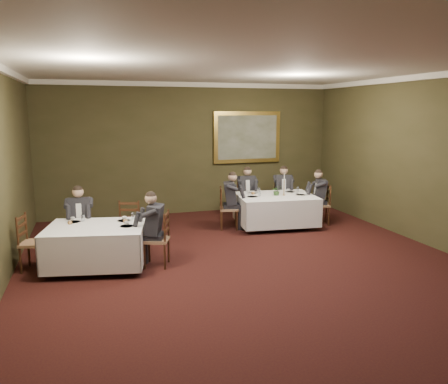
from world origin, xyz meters
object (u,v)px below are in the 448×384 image
chair_sec_backright (128,238)px  painting (247,137)px  table_main (276,208)px  diner_sec_endright (156,238)px  chair_main_endright (321,213)px  diner_main_endleft (229,208)px  candlestick (284,187)px  table_second (96,243)px  diner_main_backright (283,197)px  chair_sec_backleft (81,239)px  chair_main_endleft (228,217)px  chair_sec_endleft (34,254)px  diner_main_endright (321,204)px  chair_main_backleft (246,207)px  chair_main_backright (282,206)px  diner_main_backleft (246,199)px  centerpiece (277,190)px  diner_sec_backleft (80,228)px

chair_sec_backright → painting: size_ratio=0.52×
table_main → diner_sec_endright: (-3.17, -1.91, 0.06)m
chair_main_endright → painting: 3.02m
diner_main_endleft → candlestick: diner_main_endleft is taller
table_second → diner_main_backright: size_ratio=1.42×
chair_sec_backleft → painting: (4.48, 2.80, 1.75)m
table_second → chair_main_endleft: (3.04, 1.82, -0.17)m
diner_main_backright → chair_sec_endleft: diner_main_backright is taller
diner_main_endright → chair_sec_backright: size_ratio=1.35×
chair_sec_backright → chair_sec_endleft: 1.75m
chair_main_backleft → painting: size_ratio=0.52×
diner_main_backright → chair_sec_endleft: bearing=38.5°
diner_main_backright → chair_main_endright: size_ratio=1.35×
chair_sec_backleft → painting: bearing=-145.4°
chair_sec_endleft → chair_main_backright: bearing=126.2°
chair_main_backleft → diner_main_backleft: size_ratio=0.74×
table_main → diner_sec_endright: bearing=-148.9°
table_main → centerpiece: size_ratio=7.88×
diner_sec_endright → diner_main_backleft: bearing=-23.6°
chair_main_backright → chair_sec_backright: 4.56m
chair_main_backleft → diner_sec_endright: bearing=53.4°
diner_main_backleft → chair_main_endright: bearing=151.6°
diner_main_endright → chair_sec_backleft: diner_main_endright is taller
chair_main_endleft → chair_sec_backright: bearing=-51.6°
painting → table_main: bearing=-90.0°
chair_main_endright → centerpiece: (-1.14, 0.12, 0.61)m
chair_main_backleft → diner_sec_endright: (-2.77, -2.90, 0.23)m
chair_main_endright → chair_sec_endleft: (-6.41, -1.36, 0.00)m
diner_main_endleft → chair_sec_endleft: size_ratio=1.35×
diner_sec_backleft → chair_sec_backleft: bearing=-90.0°
chair_sec_endleft → table_second: bearing=92.7°
table_main → diner_main_endleft: (-1.15, 0.12, 0.06)m
chair_sec_endleft → diner_main_backleft: bearing=131.0°
chair_sec_backright → diner_sec_endright: 1.08m
table_second → chair_main_backright: chair_main_backright is taller
table_second → diner_main_endleft: diner_main_endleft is taller
centerpiece → diner_main_backleft: bearing=112.4°
diner_main_endleft → painting: bearing=163.9°
diner_main_endleft → painting: painting is taller
diner_main_endright → centerpiece: (-1.13, 0.11, 0.38)m
diner_main_backright → chair_sec_backright: (-4.18, -1.82, -0.23)m
chair_main_endright → diner_sec_endright: diner_sec_endright is taller
chair_main_backright → table_second: bearing=44.8°
diner_main_backright → diner_sec_backleft: 5.33m
diner_main_endright → chair_sec_endleft: (-6.40, -1.37, -0.23)m
chair_sec_endleft → diner_sec_endright: bearing=92.7°
table_second → chair_main_endright: size_ratio=1.91×
chair_sec_backright → chair_main_backright: bearing=-138.8°
diner_sec_backleft → chair_sec_endleft: bearing=45.5°
chair_sec_endleft → chair_main_endleft: bearing=125.6°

